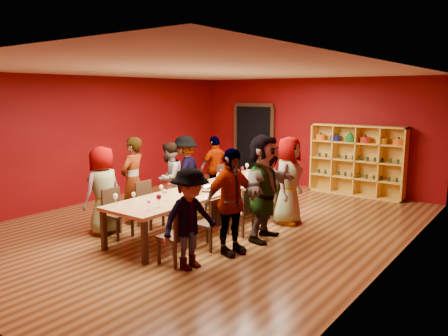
{
  "coord_description": "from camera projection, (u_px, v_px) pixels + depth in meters",
  "views": [
    {
      "loc": [
        5.27,
        -6.54,
        2.59
      ],
      "look_at": [
        0.25,
        0.18,
        1.15
      ],
      "focal_mm": 35.0,
      "sensor_mm": 36.0,
      "label": 1
    }
  ],
  "objects": [
    {
      "name": "room_shell",
      "position": [
        208.0,
        150.0,
        8.46
      ],
      "size": [
        7.1,
        9.1,
        3.04
      ],
      "color": "#563216",
      "rests_on": "ground"
    },
    {
      "name": "tasting_table",
      "position": [
        209.0,
        190.0,
        8.59
      ],
      "size": [
        1.1,
        4.5,
        0.75
      ],
      "color": "tan",
      "rests_on": "ground"
    },
    {
      "name": "doorway",
      "position": [
        254.0,
        143.0,
        13.08
      ],
      "size": [
        1.4,
        0.17,
        2.3
      ],
      "color": "black",
      "rests_on": "ground"
    },
    {
      "name": "shelving_unit",
      "position": [
        357.0,
        157.0,
        11.13
      ],
      "size": [
        2.4,
        0.4,
        1.8
      ],
      "color": "gold",
      "rests_on": "ground"
    },
    {
      "name": "chair_person_left_0",
      "position": [
        115.0,
        210.0,
        7.92
      ],
      "size": [
        0.42,
        0.42,
        0.89
      ],
      "color": "black",
      "rests_on": "ground"
    },
    {
      "name": "person_left_0",
      "position": [
        103.0,
        190.0,
        8.06
      ],
      "size": [
        0.49,
        0.83,
        1.64
      ],
      "primitive_type": "imported",
      "rotation": [
        0.0,
        0.0,
        -1.5
      ],
      "color": "#15193C",
      "rests_on": "ground"
    },
    {
      "name": "chair_person_left_1",
      "position": [
        148.0,
        202.0,
        8.55
      ],
      "size": [
        0.42,
        0.42,
        0.89
      ],
      "color": "black",
      "rests_on": "ground"
    },
    {
      "name": "person_left_1",
      "position": [
        133.0,
        180.0,
        8.72
      ],
      "size": [
        0.61,
        0.73,
        1.74
      ],
      "primitive_type": "imported",
      "rotation": [
        0.0,
        0.0,
        -1.32
      ],
      "color": "pink",
      "rests_on": "ground"
    },
    {
      "name": "chair_person_left_2",
      "position": [
        180.0,
        193.0,
        9.28
      ],
      "size": [
        0.42,
        0.42,
        0.89
      ],
      "color": "black",
      "rests_on": "ground"
    },
    {
      "name": "person_left_2",
      "position": [
        169.0,
        178.0,
        9.41
      ],
      "size": [
        0.61,
        0.84,
        1.56
      ],
      "primitive_type": "imported",
      "rotation": [
        0.0,
        0.0,
        -1.29
      ],
      "color": "pink",
      "rests_on": "ground"
    },
    {
      "name": "chair_person_left_3",
      "position": [
        197.0,
        188.0,
        9.72
      ],
      "size": [
        0.42,
        0.42,
        0.89
      ],
      "color": "black",
      "rests_on": "ground"
    },
    {
      "name": "person_left_3",
      "position": [
        185.0,
        172.0,
        9.85
      ],
      "size": [
        0.73,
        1.15,
        1.66
      ],
      "primitive_type": "imported",
      "rotation": [
        0.0,
        0.0,
        -1.28
      ],
      "color": "silver",
      "rests_on": "ground"
    },
    {
      "name": "chair_person_left_4",
      "position": [
        226.0,
        181.0,
        10.58
      ],
      "size": [
        0.42,
        0.42,
        0.89
      ],
      "color": "black",
      "rests_on": "ground"
    },
    {
      "name": "person_left_4",
      "position": [
        216.0,
        168.0,
        10.72
      ],
      "size": [
        0.63,
        0.99,
        1.56
      ],
      "primitive_type": "imported",
      "rotation": [
        0.0,
        0.0,
        -1.83
      ],
      "color": "beige",
      "rests_on": "ground"
    },
    {
      "name": "chair_person_right_0",
      "position": [
        178.0,
        233.0,
        6.61
      ],
      "size": [
        0.42,
        0.42,
        0.89
      ],
      "color": "black",
      "rests_on": "ground"
    },
    {
      "name": "person_right_0",
      "position": [
        190.0,
        219.0,
        6.42
      ],
      "size": [
        0.57,
        1.04,
        1.52
      ],
      "primitive_type": "imported",
      "rotation": [
        0.0,
        0.0,
        1.39
      ],
      "color": "#C6858A",
      "rests_on": "ground"
    },
    {
      "name": "chair_person_right_1",
      "position": [
        213.0,
        220.0,
        7.28
      ],
      "size": [
        0.42,
        0.42,
        0.89
      ],
      "color": "black",
      "rests_on": "ground"
    },
    {
      "name": "person_right_1",
      "position": [
        230.0,
        202.0,
        7.0
      ],
      "size": [
        0.69,
        1.1,
        1.74
      ],
      "primitive_type": "imported",
      "rotation": [
        0.0,
        0.0,
        1.34
      ],
      "color": "#5C8EBF",
      "rests_on": "ground"
    },
    {
      "name": "chair_person_right_2",
      "position": [
        244.0,
        209.0,
        8.02
      ],
      "size": [
        0.42,
        0.42,
        0.89
      ],
      "color": "black",
      "rests_on": "ground"
    },
    {
      "name": "person_right_2",
      "position": [
        264.0,
        188.0,
        7.69
      ],
      "size": [
        0.75,
        1.81,
        1.89
      ],
      "primitive_type": "imported",
      "rotation": [
        0.0,
        0.0,
        1.72
      ],
      "color": "beige",
      "rests_on": "ground"
    },
    {
      "name": "chair_person_right_3",
      "position": [
        275.0,
        197.0,
        8.91
      ],
      "size": [
        0.42,
        0.42,
        0.89
      ],
      "color": "black",
      "rests_on": "ground"
    },
    {
      "name": "person_right_3",
      "position": [
        288.0,
        181.0,
        8.67
      ],
      "size": [
        0.56,
        0.9,
        1.75
      ],
      "primitive_type": "imported",
      "rotation": [
        0.0,
        0.0,
        1.68
      ],
      "color": "#15193A",
      "rests_on": "ground"
    },
    {
      "name": "wine_glass_0",
      "position": [
        238.0,
        171.0,
        9.64
      ],
      "size": [
        0.07,
        0.07,
        0.18
      ],
      "color": "white",
      "rests_on": "tasting_table"
    },
    {
      "name": "wine_glass_1",
      "position": [
        161.0,
        187.0,
        8.0
      ],
      "size": [
        0.07,
        0.07,
        0.18
      ],
      "color": "white",
      "rests_on": "tasting_table"
    },
    {
      "name": "wine_glass_2",
      "position": [
        192.0,
        192.0,
        7.64
      ],
      "size": [
        0.08,
        0.08,
        0.19
      ],
      "color": "white",
      "rests_on": "tasting_table"
    },
    {
      "name": "wine_glass_3",
      "position": [
        115.0,
        197.0,
        7.2
      ],
      "size": [
        0.08,
        0.08,
        0.21
      ],
      "color": "white",
      "rests_on": "tasting_table"
    },
    {
      "name": "wine_glass_4",
      "position": [
        221.0,
        172.0,
        9.49
      ],
      "size": [
        0.09,
        0.09,
        0.22
      ],
      "color": "white",
      "rests_on": "tasting_table"
    },
    {
      "name": "wine_glass_5",
      "position": [
        198.0,
        178.0,
        8.82
      ],
      "size": [
        0.08,
        0.08,
        0.21
      ],
      "color": "white",
      "rests_on": "tasting_table"
    },
    {
      "name": "wine_glass_6",
      "position": [
        149.0,
        202.0,
        6.94
      ],
      "size": [
        0.07,
        0.07,
        0.18
      ],
      "color": "white",
      "rests_on": "tasting_table"
    },
    {
      "name": "wine_glass_7",
      "position": [
        133.0,
        195.0,
        7.45
      ],
      "size": [
        0.07,
        0.07,
        0.18
      ],
      "color": "white",
      "rests_on": "tasting_table"
    },
    {
      "name": "wine_glass_8",
      "position": [
        193.0,
        183.0,
        8.32
      ],
      "size": [
        0.09,
        0.09,
        0.21
      ],
      "color": "white",
      "rests_on": "tasting_table"
    },
    {
      "name": "wine_glass_9",
      "position": [
        247.0,
        175.0,
        9.12
      ],
      "size": [
        0.08,
        0.08,
        0.21
      ],
      "color": "white",
      "rests_on": "tasting_table"
    },
    {
      "name": "wine_glass_10",
      "position": [
        270.0,
        170.0,
        9.68
      ],
      "size": [
        0.08,
        0.08,
        0.21
      ],
      "color": "white",
      "rests_on": "tasting_table"
    },
    {
      "name": "wine_glass_11",
      "position": [
        169.0,
        186.0,
        8.07
      ],
      "size": [
        0.08,
        0.08,
        0.2
      ],
      "color": "white",
      "rests_on": "tasting_table"
    },
    {
      "name": "wine_glass_12",
      "position": [
        226.0,
        178.0,
        8.86
      ],
      "size": [
        0.08,
        0.08,
        0.2
      ],
      "color": "white",
      "rests_on": "tasting_table"
    },
    {
      "name": "wine_glass_13",
      "position": [
        187.0,
        191.0,
        7.66
      ],
      "size": [
        0.08,
        0.08,
        0.21
      ],
      "color": "white",
      "rests_on": "tasting_table"
    },
    {
      "name": "wine_glass_14",
      "position": [
        247.0,
        166.0,
        10.25
      ],
      "size": [
        0.09,
        0.09,
        0.22
      ],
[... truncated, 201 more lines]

